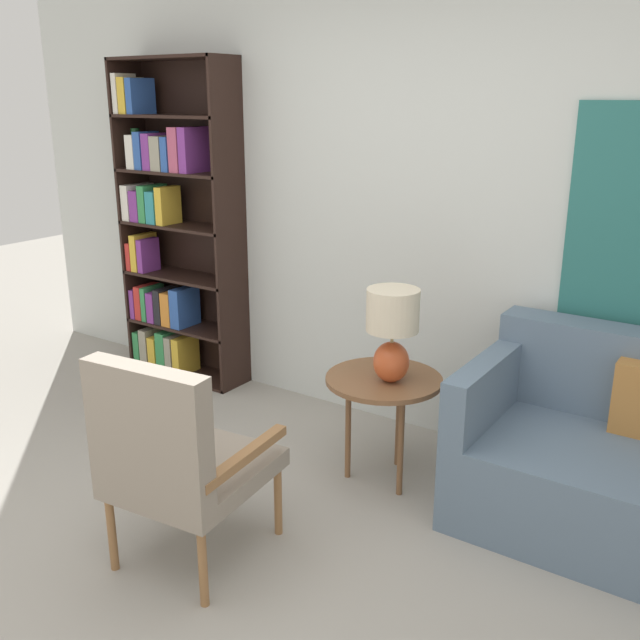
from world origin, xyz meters
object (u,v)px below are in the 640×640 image
table_lamp (392,327)px  bookshelf (171,233)px  armchair (174,454)px  side_table (384,387)px

table_lamp → bookshelf: bearing=165.3°
armchair → side_table: size_ratio=1.62×
bookshelf → table_lamp: (2.01, -0.53, -0.17)m
bookshelf → side_table: 2.08m
armchair → side_table: armchair is taller
armchair → table_lamp: (0.39, 1.09, 0.32)m
bookshelf → table_lamp: bearing=-14.7°
armchair → bookshelf: bearing=135.0°
side_table → table_lamp: (0.05, -0.03, 0.33)m
side_table → armchair: bearing=-107.0°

